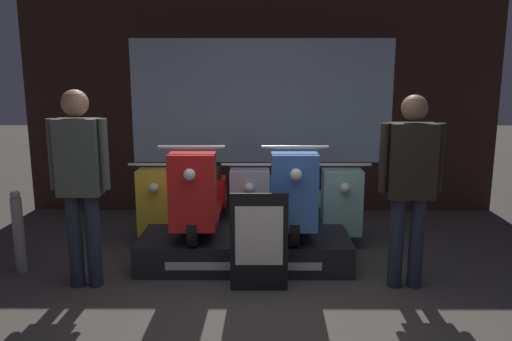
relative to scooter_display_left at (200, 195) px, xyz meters
The scene contains 12 objects.
ground_plane 1.68m from the scooter_display_left, 64.27° to the right, with size 30.00×30.00×0.00m, color #423D38.
shop_wall_back 2.19m from the scooter_display_left, 70.41° to the left, with size 6.55×0.09×3.20m.
display_platform 0.71m from the scooter_display_left, 11.10° to the left, with size 2.12×1.49×0.31m.
scooter_display_left is the anchor object (origin of this frame).
scooter_display_right 0.96m from the scooter_display_left, ahead, with size 0.62×1.69×0.97m.
scooter_backrow_0 1.01m from the scooter_display_left, 121.47° to the left, with size 0.62×1.69×0.97m.
scooter_backrow_1 1.02m from the scooter_display_left, 57.34° to the left, with size 0.62×1.69×0.97m.
scooter_backrow_2 1.77m from the scooter_display_left, 27.83° to the left, with size 0.62×1.69×0.97m.
person_left_browsing 1.29m from the scooter_display_left, 141.66° to the right, with size 0.53×0.23×1.80m.
person_right_browsing 2.14m from the scooter_display_left, 21.33° to the right, with size 0.57×0.23×1.76m.
price_sign_board 1.09m from the scooter_display_left, 54.07° to the right, with size 0.52×0.04×0.90m.
street_bollard 1.81m from the scooter_display_left, 165.93° to the right, with size 0.11×0.11×0.83m.
Camera 1 is at (-0.05, -3.72, 1.94)m, focal length 35.00 mm.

